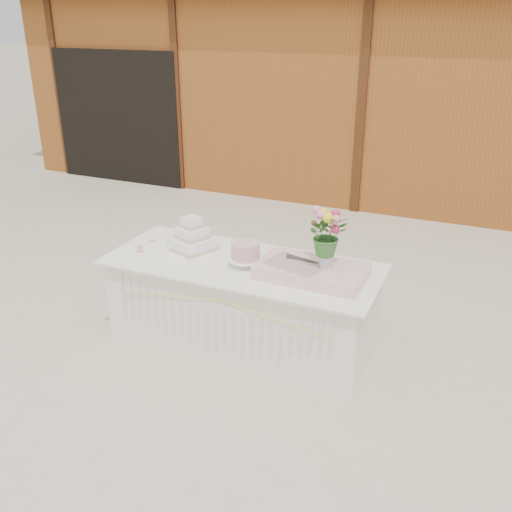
% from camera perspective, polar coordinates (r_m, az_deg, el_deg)
% --- Properties ---
extents(ground, '(80.00, 80.00, 0.00)m').
position_cam_1_polar(ground, '(5.29, -1.32, -8.37)').
color(ground, beige).
rests_on(ground, ground).
extents(barn, '(12.60, 4.60, 3.30)m').
position_cam_1_polar(barn, '(10.31, 13.33, 16.62)').
color(barn, brown).
rests_on(barn, ground).
extents(cake_table, '(2.40, 1.00, 0.77)m').
position_cam_1_polar(cake_table, '(5.09, -1.38, -4.69)').
color(cake_table, white).
rests_on(cake_table, ground).
extents(wedding_cake, '(0.45, 0.45, 0.31)m').
position_cam_1_polar(wedding_cake, '(5.21, -6.37, 1.73)').
color(wedding_cake, white).
rests_on(wedding_cake, cake_table).
extents(pink_cake_stand, '(0.31, 0.31, 0.22)m').
position_cam_1_polar(pink_cake_stand, '(4.82, -1.06, 0.27)').
color(pink_cake_stand, white).
rests_on(pink_cake_stand, cake_table).
extents(satin_runner, '(0.88, 0.52, 0.11)m').
position_cam_1_polar(satin_runner, '(4.67, 5.59, -1.51)').
color(satin_runner, '#FCCFCB').
rests_on(satin_runner, cake_table).
extents(flower_vase, '(0.11, 0.11, 0.15)m').
position_cam_1_polar(flower_vase, '(4.60, 7.03, -0.21)').
color(flower_vase, silver).
rests_on(flower_vase, satin_runner).
extents(bouquet, '(0.41, 0.40, 0.35)m').
position_cam_1_polar(bouquet, '(4.51, 7.18, 2.69)').
color(bouquet, '#346A2A').
rests_on(bouquet, flower_vase).
extents(loose_flowers, '(0.19, 0.34, 0.02)m').
position_cam_1_polar(loose_flowers, '(5.38, -10.77, 1.08)').
color(loose_flowers, pink).
rests_on(loose_flowers, cake_table).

